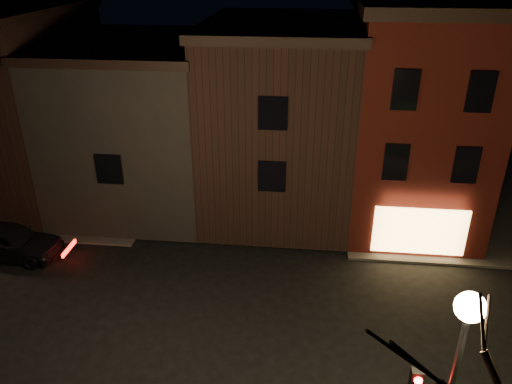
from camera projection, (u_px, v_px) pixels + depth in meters
The scene contains 8 objects.
ground at pixel (218, 327), 18.28m from camera, with size 120.00×120.00×0.00m, color black.
sidewalk_far_left at pixel (6, 130), 38.09m from camera, with size 30.00×30.00×0.12m, color #2D2B28.
corner_building at pixel (416, 116), 23.61m from camera, with size 6.50×8.50×10.50m.
row_building_a at pixel (280, 116), 25.41m from camera, with size 7.30×10.30×9.40m.
row_building_b at pixel (143, 121), 26.34m from camera, with size 7.80×10.30×8.40m.
row_building_c at pixel (10, 103), 26.72m from camera, with size 7.30×10.30×9.90m.
street_lamp_near at pixel (460, 351), 10.04m from camera, with size 0.60×0.60×6.48m.
parked_car_a at pixel (8, 241), 22.20m from camera, with size 1.89×4.70×1.60m, color black.
Camera 1 is at (2.94, -14.03, 12.46)m, focal length 35.00 mm.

